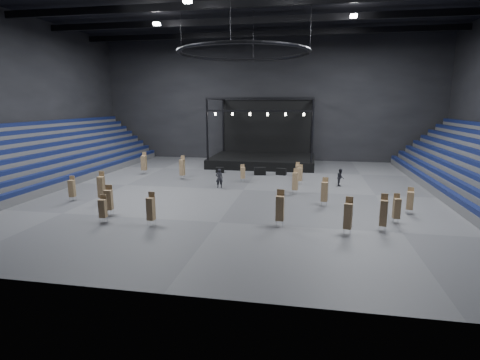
% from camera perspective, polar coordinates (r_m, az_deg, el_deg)
% --- Properties ---
extents(floor, '(50.00, 50.00, 0.00)m').
position_cam_1_polar(floor, '(37.04, 0.53, -1.51)').
color(floor, '#48484B').
rests_on(floor, ground).
extents(wall_back, '(50.00, 0.20, 18.00)m').
position_cam_1_polar(wall_back, '(56.88, 4.25, 12.17)').
color(wall_back, black).
rests_on(wall_back, ground).
extents(wall_front, '(50.00, 0.20, 18.00)m').
position_cam_1_polar(wall_front, '(15.80, -12.90, 13.51)').
color(wall_front, black).
rests_on(wall_front, ground).
extents(wall_left, '(0.20, 42.00, 18.00)m').
position_cam_1_polar(wall_left, '(47.27, -31.47, 10.66)').
color(wall_left, black).
rests_on(wall_left, ground).
extents(bleachers_left, '(7.20, 40.00, 6.40)m').
position_cam_1_polar(bleachers_left, '(46.41, -28.62, 1.91)').
color(bleachers_left, '#49494C').
rests_on(bleachers_left, floor).
extents(stage, '(14.00, 10.00, 9.20)m').
position_cam_1_polar(stage, '(52.61, 3.56, 3.98)').
color(stage, black).
rests_on(stage, floor).
extents(truss_ring, '(12.30, 12.30, 5.15)m').
position_cam_1_polar(truss_ring, '(36.37, 0.57, 18.87)').
color(truss_ring, black).
rests_on(truss_ring, ceiling).
extents(roof_girders, '(49.00, 30.35, 0.70)m').
position_cam_1_polar(roof_girders, '(37.14, 0.59, 25.31)').
color(roof_girders, black).
rests_on(roof_girders, ceiling).
extents(flight_case_left, '(1.08, 0.65, 0.68)m').
position_cam_1_polar(flight_case_left, '(46.21, -3.08, 1.53)').
color(flight_case_left, black).
rests_on(flight_case_left, floor).
extents(flight_case_mid, '(1.50, 0.99, 0.92)m').
position_cam_1_polar(flight_case_mid, '(44.75, 3.06, 1.36)').
color(flight_case_mid, black).
rests_on(flight_case_mid, floor).
extents(flight_case_right, '(1.31, 0.86, 0.80)m').
position_cam_1_polar(flight_case_right, '(44.96, 6.29, 1.28)').
color(flight_case_right, black).
rests_on(flight_case_right, floor).
extents(chair_stack_0, '(0.61, 0.61, 2.51)m').
position_cam_1_polar(chair_stack_0, '(25.27, 16.14, -5.18)').
color(chair_stack_0, silver).
rests_on(chair_stack_0, floor).
extents(chair_stack_1, '(0.53, 0.53, 2.38)m').
position_cam_1_polar(chair_stack_1, '(26.81, -13.43, -4.21)').
color(chair_stack_1, silver).
rests_on(chair_stack_1, floor).
extents(chair_stack_2, '(0.57, 0.57, 2.64)m').
position_cam_1_polar(chair_stack_2, '(42.75, -8.80, 1.97)').
color(chair_stack_2, silver).
rests_on(chair_stack_2, floor).
extents(chair_stack_3, '(0.63, 0.63, 2.34)m').
position_cam_1_polar(chair_stack_3, '(30.16, -19.38, -2.79)').
color(chair_stack_3, silver).
rests_on(chair_stack_3, floor).
extents(chair_stack_4, '(0.59, 0.59, 1.90)m').
position_cam_1_polar(chair_stack_4, '(40.69, 0.43, 1.15)').
color(chair_stack_4, silver).
rests_on(chair_stack_4, floor).
extents(chair_stack_5, '(0.59, 0.59, 2.12)m').
position_cam_1_polar(chair_stack_5, '(39.77, 9.10, 0.91)').
color(chair_stack_5, silver).
rests_on(chair_stack_5, floor).
extents(chair_stack_6, '(0.49, 0.49, 2.16)m').
position_cam_1_polar(chair_stack_6, '(28.79, 22.76, -3.94)').
color(chair_stack_6, silver).
rests_on(chair_stack_6, floor).
extents(chair_stack_7, '(0.51, 0.51, 2.69)m').
position_cam_1_polar(chair_stack_7, '(34.36, -20.38, -0.93)').
color(chair_stack_7, silver).
rests_on(chair_stack_7, floor).
extents(chair_stack_8, '(0.53, 0.53, 2.22)m').
position_cam_1_polar(chair_stack_8, '(35.75, -24.24, -1.11)').
color(chair_stack_8, silver).
rests_on(chair_stack_8, floor).
extents(chair_stack_9, '(0.55, 0.55, 2.10)m').
position_cam_1_polar(chair_stack_9, '(31.55, 24.49, -2.80)').
color(chair_stack_9, silver).
rests_on(chair_stack_9, floor).
extents(chair_stack_10, '(0.54, 0.54, 1.95)m').
position_cam_1_polar(chair_stack_10, '(42.37, 8.79, 1.47)').
color(chair_stack_10, silver).
rests_on(chair_stack_10, floor).
extents(chair_stack_11, '(0.57, 0.57, 2.65)m').
position_cam_1_polar(chair_stack_11, '(46.72, -14.43, 2.59)').
color(chair_stack_11, silver).
rests_on(chair_stack_11, floor).
extents(chair_stack_12, '(0.60, 0.60, 2.42)m').
position_cam_1_polar(chair_stack_12, '(31.72, 12.76, -1.68)').
color(chair_stack_12, silver).
rests_on(chair_stack_12, floor).
extents(chair_stack_13, '(0.57, 0.57, 2.60)m').
position_cam_1_polar(chair_stack_13, '(25.97, 6.11, -4.19)').
color(chair_stack_13, silver).
rests_on(chair_stack_13, floor).
extents(chair_stack_14, '(0.51, 0.51, 2.02)m').
position_cam_1_polar(chair_stack_14, '(28.50, -20.18, -4.01)').
color(chair_stack_14, silver).
rests_on(chair_stack_14, floor).
extents(chair_stack_15, '(0.56, 0.56, 2.43)m').
position_cam_1_polar(chair_stack_15, '(35.52, 8.42, -0.13)').
color(chair_stack_15, silver).
rests_on(chair_stack_15, floor).
extents(chair_stack_16, '(0.53, 0.53, 2.56)m').
position_cam_1_polar(chair_stack_16, '(26.67, 21.03, -4.61)').
color(chair_stack_16, silver).
rests_on(chair_stack_16, floor).
extents(man_center, '(0.83, 0.67, 1.96)m').
position_cam_1_polar(man_center, '(37.84, -3.17, 0.28)').
color(man_center, black).
rests_on(man_center, floor).
extents(crew_member, '(0.73, 0.91, 1.78)m').
position_cam_1_polar(crew_member, '(40.06, 15.05, 0.39)').
color(crew_member, black).
rests_on(crew_member, floor).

